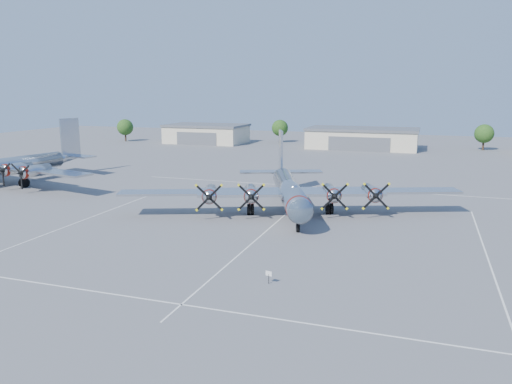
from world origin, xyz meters
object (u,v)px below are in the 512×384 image
(hangar_west, at_px, (207,133))
(bomber_west, at_px, (17,183))
(tree_far_west, at_px, (125,127))
(info_placard, at_px, (269,275))
(hangar_center, at_px, (362,138))
(tree_east, at_px, (484,134))
(main_bomber_b29, at_px, (289,211))
(tree_west, at_px, (280,128))

(hangar_west, xyz_separation_m, bomber_west, (-3.18, -69.55, -2.71))
(tree_far_west, relative_size, info_placard, 6.36)
(hangar_center, height_order, tree_east, tree_east)
(hangar_center, relative_size, bomber_west, 0.74)
(info_placard, bearing_deg, tree_far_west, 139.16)
(tree_far_west, bearing_deg, info_placard, -51.55)
(info_placard, bearing_deg, bomber_west, 162.35)
(tree_east, xyz_separation_m, main_bomber_b29, (-30.17, -79.87, -4.22))
(hangar_center, bearing_deg, bomber_west, -124.71)
(tree_west, height_order, bomber_west, tree_west)
(tree_far_west, relative_size, tree_east, 1.00)
(main_bomber_b29, distance_m, bomber_west, 48.20)
(bomber_west, bearing_deg, hangar_center, 67.64)
(info_placard, bearing_deg, main_bomber_b29, 112.19)
(tree_east, bearing_deg, tree_west, 177.92)
(hangar_west, height_order, tree_east, tree_east)
(hangar_center, relative_size, main_bomber_b29, 0.68)
(tree_far_west, height_order, tree_west, same)
(hangar_center, relative_size, tree_west, 4.31)
(tree_west, height_order, tree_east, same)
(tree_far_west, height_order, tree_east, same)
(hangar_west, distance_m, info_placard, 110.05)
(tree_far_west, bearing_deg, hangar_west, 9.01)
(hangar_west, bearing_deg, bomber_west, -92.61)
(hangar_center, relative_size, tree_far_west, 4.31)
(hangar_center, bearing_deg, hangar_west, 180.00)
(tree_east, relative_size, info_placard, 6.36)
(tree_west, bearing_deg, tree_far_west, -165.07)
(bomber_west, bearing_deg, info_placard, -16.01)
(hangar_center, height_order, info_placard, hangar_center)
(hangar_center, height_order, main_bomber_b29, hangar_center)
(tree_west, relative_size, main_bomber_b29, 0.16)
(tree_far_west, distance_m, bomber_west, 69.26)
(tree_far_west, relative_size, tree_west, 1.00)
(info_placard, bearing_deg, hangar_west, 127.61)
(tree_west, relative_size, bomber_west, 0.17)
(tree_east, height_order, info_placard, tree_east)
(info_placard, bearing_deg, hangar_center, 103.50)
(hangar_center, xyz_separation_m, tree_west, (-25.00, 8.04, 1.51))
(tree_far_west, bearing_deg, main_bomber_b29, -45.02)
(tree_west, bearing_deg, tree_east, -2.08)
(bomber_west, bearing_deg, main_bomber_b29, 7.25)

